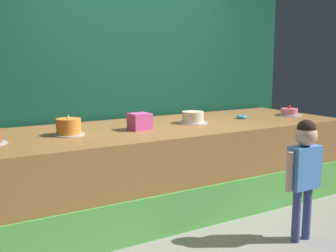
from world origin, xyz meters
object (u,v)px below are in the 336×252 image
(cake_center_right, at_px, (193,118))
(pink_box, at_px, (140,122))
(cake_center_left, at_px, (69,127))
(cake_far_right, at_px, (289,112))
(donut, at_px, (242,117))
(child_figure, at_px, (304,163))

(cake_center_right, bearing_deg, pink_box, -173.08)
(cake_center_left, relative_size, cake_center_right, 0.89)
(cake_center_right, distance_m, cake_far_right, 1.34)
(donut, relative_size, cake_far_right, 0.41)
(child_figure, bearing_deg, cake_center_left, 140.66)
(pink_box, bearing_deg, cake_center_right, 6.92)
(donut, height_order, cake_center_left, cake_center_left)
(cake_far_right, bearing_deg, donut, 172.71)
(pink_box, xyz_separation_m, cake_far_right, (2.01, -0.01, -0.04))
(child_figure, xyz_separation_m, donut, (0.44, 1.29, 0.20))
(child_figure, height_order, cake_center_left, cake_center_left)
(child_figure, distance_m, cake_center_right, 1.34)
(child_figure, relative_size, cake_center_left, 3.76)
(cake_center_left, distance_m, cake_center_right, 1.34)
(child_figure, height_order, cake_center_right, child_figure)
(pink_box, xyz_separation_m, cake_center_left, (-0.67, 0.07, -0.01))
(child_figure, relative_size, cake_far_right, 3.56)
(cake_center_left, relative_size, cake_far_right, 0.95)
(child_figure, relative_size, cake_center_right, 3.35)
(child_figure, bearing_deg, pink_box, 126.55)
(donut, height_order, cake_center_right, cake_center_right)
(child_figure, height_order, pink_box, child_figure)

